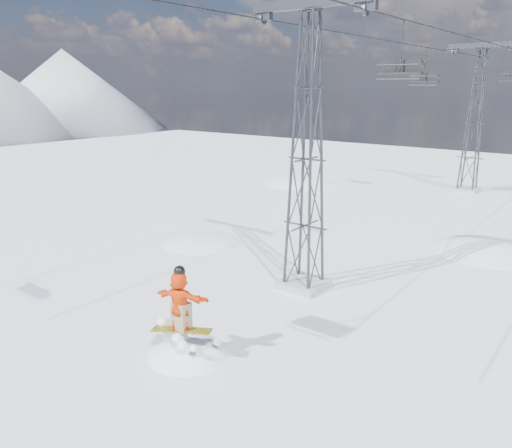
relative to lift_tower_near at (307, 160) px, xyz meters
name	(u,v)px	position (x,y,z in m)	size (l,w,h in m)	color
ground	(146,361)	(-0.80, -8.00, -5.47)	(120.00, 120.00, 0.00)	white
snow_terrain	(330,334)	(-5.57, 13.24, -15.06)	(39.00, 37.00, 22.00)	white
lift_tower_near	(307,160)	(0.00, 0.00, 0.00)	(5.20, 1.80, 11.43)	#999999
lift_tower_far	(474,123)	(0.00, 25.00, 0.00)	(5.20, 1.80, 11.43)	#999999
haul_cables	(420,38)	(0.00, 11.50, 5.38)	(4.46, 51.00, 0.06)	black
snowboarder_jump	(191,398)	(0.01, -6.92, -7.07)	(4.40, 4.40, 7.05)	white
lift_chair_mid	(401,68)	(2.20, 3.57, 3.54)	(1.86, 0.53, 2.30)	black
lift_chair_far	(425,78)	(-2.20, 19.17, 3.34)	(2.05, 0.59, 2.55)	black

